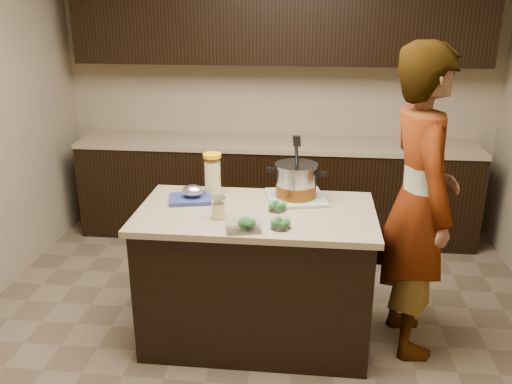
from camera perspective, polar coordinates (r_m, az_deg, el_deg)
ground_plane at (r=3.75m, az=-0.00°, el=-14.82°), size 4.00×4.00×0.00m
room_shell at (r=3.11m, az=-0.00°, el=12.12°), size 4.04×4.04×2.72m
back_cabinets at (r=4.96m, az=2.18°, el=5.93°), size 3.60×0.63×2.33m
island at (r=3.51m, az=-0.00°, el=-8.74°), size 1.46×0.81×0.90m
dish_towel at (r=3.51m, az=4.20°, el=-0.59°), size 0.43×0.43×0.02m
stock_pot at (r=3.48m, az=4.25°, el=0.98°), size 0.39×0.32×0.39m
lemonade_pitcher at (r=3.53m, az=-4.58°, el=1.62°), size 0.14×0.14×0.28m
mason_jar at (r=3.19m, az=-3.97°, el=-1.72°), size 0.11×0.11×0.14m
broccoli_tub_left at (r=3.31m, az=2.26°, el=-1.57°), size 0.12×0.12×0.05m
broccoli_tub_right at (r=3.06m, az=2.62°, el=-3.40°), size 0.13×0.13×0.06m
broccoli_tub_rect at (r=3.04m, az=-1.35°, el=-3.50°), size 0.22×0.18×0.07m
blue_tray at (r=3.49m, az=-6.83°, el=-0.40°), size 0.30×0.27×0.10m
person at (r=3.41m, az=16.74°, el=-1.20°), size 0.55×0.75×1.92m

